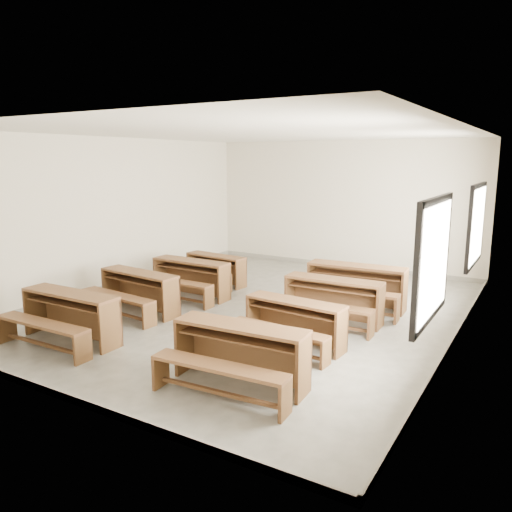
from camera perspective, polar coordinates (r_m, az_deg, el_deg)
The scene contains 9 objects.
room at distance 8.93m, azimuth 0.50°, elevation 7.16°, with size 8.50×8.50×3.20m.
desk_set_0 at distance 8.12m, azimuth -20.68°, elevation -6.16°, with size 1.72×0.91×0.77m.
desk_set_1 at distance 9.28m, azimuth -13.39°, elevation -3.70°, with size 1.73×1.01×0.75m.
desk_set_2 at distance 10.11m, azimuth -7.61°, elevation -2.26°, with size 1.67×0.88×0.75m.
desk_set_3 at distance 11.08m, azimuth -4.76°, elevation -1.31°, with size 1.54×0.91×0.66m.
desk_set_4 at distance 6.19m, azimuth -2.01°, elevation -10.78°, with size 1.76×0.99×0.77m.
desk_set_5 at distance 7.46m, azimuth 4.30°, elevation -7.31°, with size 1.59×0.91×0.69m.
desk_set_6 at distance 8.59m, azimuth 8.71°, elevation -4.68°, with size 1.70×0.92×0.75m.
desk_set_7 at distance 9.45m, azimuth 11.29°, elevation -3.09°, with size 1.86×1.04×0.81m.
Camera 1 is at (4.58, -7.69, 2.75)m, focal length 35.00 mm.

